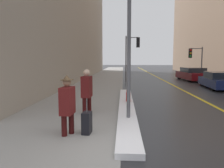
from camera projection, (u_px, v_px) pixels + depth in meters
ground_plane at (121, 152)px, 4.76m from camera, size 160.00×160.00×0.00m
sidewalk_slab at (101, 82)px, 19.75m from camera, size 4.00×80.00×0.01m
road_centre_stripe at (168, 82)px, 19.45m from camera, size 0.16×80.00×0.00m
snow_bank_curb at (126, 107)px, 9.00m from camera, size 0.62×9.40×0.15m
building_facade_left at (60, 4)px, 24.07m from camera, size 6.00×36.00×16.25m
lamp_post at (129, 17)px, 6.72m from camera, size 0.28×0.28×5.65m
traffic_light_near at (133, 49)px, 19.95m from camera, size 1.31×0.34×4.17m
traffic_light_far at (194, 56)px, 21.04m from camera, size 1.31×0.33×3.23m
pedestrian_in_fedora at (67, 103)px, 5.73m from camera, size 0.35×0.52×1.62m
pedestrian_with_shoulder_bag at (87, 89)px, 8.12m from camera, size 0.36×0.76×1.66m
parked_car_navy at (219, 80)px, 15.35m from camera, size 2.07×4.36×1.17m
parked_car_maroon at (192, 74)px, 21.27m from camera, size 2.12×4.87×1.25m
rolling_suitcase at (87, 123)px, 5.90m from camera, size 0.25×0.38×0.95m
fire_hydrant at (128, 97)px, 9.80m from camera, size 0.20×0.20×0.70m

